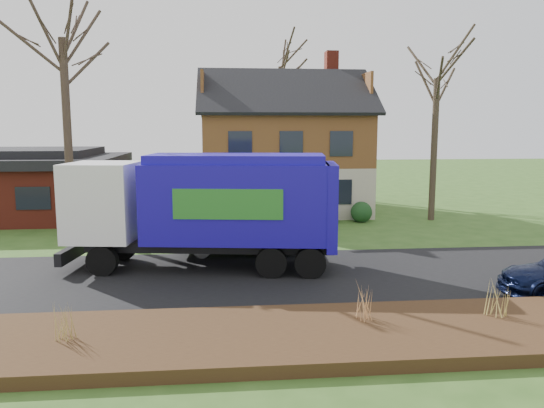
{
  "coord_description": "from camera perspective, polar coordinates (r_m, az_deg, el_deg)",
  "views": [
    {
      "loc": [
        -1.58,
        -16.68,
        4.89
      ],
      "look_at": [
        0.27,
        2.5,
        2.06
      ],
      "focal_mm": 35.0,
      "sensor_mm": 36.0,
      "label": 1
    }
  ],
  "objects": [
    {
      "name": "ground",
      "position": [
        17.45,
        -0.1,
        -7.9
      ],
      "size": [
        120.0,
        120.0,
        0.0
      ],
      "primitive_type": "plane",
      "color": "#2D4F1A",
      "rests_on": "ground"
    },
    {
      "name": "tree_front_west",
      "position": [
        25.86,
        -21.8,
        19.08
      ],
      "size": [
        4.06,
        4.06,
        12.08
      ],
      "color": "#3D2F24",
      "rests_on": "ground"
    },
    {
      "name": "road",
      "position": [
        17.45,
        -0.1,
        -7.87
      ],
      "size": [
        80.0,
        7.0,
        0.02
      ],
      "primitive_type": "cube",
      "color": "black",
      "rests_on": "ground"
    },
    {
      "name": "garbage_truck",
      "position": [
        18.16,
        -6.88,
        0.05
      ],
      "size": [
        9.48,
        3.72,
        3.96
      ],
      "rotation": [
        0.0,
        0.0,
        -0.14
      ],
      "color": "black",
      "rests_on": "ground"
    },
    {
      "name": "grass_clump_west",
      "position": [
        12.59,
        -21.48,
        -11.56
      ],
      "size": [
        0.32,
        0.26,
        0.84
      ],
      "color": "#A88D4A",
      "rests_on": "mulch_verge"
    },
    {
      "name": "grass_clump_east",
      "position": [
        14.11,
        23.08,
        -9.37
      ],
      "size": [
        0.36,
        0.3,
        0.91
      ],
      "color": "#AA934B",
      "rests_on": "mulch_verge"
    },
    {
      "name": "silver_sedan",
      "position": [
        20.46,
        -3.41,
        -3.24
      ],
      "size": [
        4.81,
        1.91,
        1.56
      ],
      "primitive_type": "imported",
      "rotation": [
        0.0,
        0.0,
        1.51
      ],
      "color": "#B7BCC0",
      "rests_on": "ground"
    },
    {
      "name": "main_house",
      "position": [
        30.75,
        0.22,
        6.76
      ],
      "size": [
        12.95,
        8.95,
        9.26
      ],
      "color": "beige",
      "rests_on": "ground"
    },
    {
      "name": "ranch_house",
      "position": [
        31.61,
        -24.74,
        2.01
      ],
      "size": [
        9.8,
        8.2,
        3.7
      ],
      "color": "maroon",
      "rests_on": "ground"
    },
    {
      "name": "tree_front_east",
      "position": [
        29.01,
        17.45,
        15.11
      ],
      "size": [
        3.76,
        3.76,
        10.44
      ],
      "color": "#3D3125",
      "rests_on": "ground"
    },
    {
      "name": "mulch_verge",
      "position": [
        12.43,
        2.27,
        -14.06
      ],
      "size": [
        80.0,
        3.5,
        0.3
      ],
      "primitive_type": "cube",
      "color": "#311D10",
      "rests_on": "ground"
    },
    {
      "name": "tree_back",
      "position": [
        39.77,
        0.94,
        16.29
      ],
      "size": [
        3.93,
        3.93,
        12.44
      ],
      "color": "#382B21",
      "rests_on": "ground"
    },
    {
      "name": "grass_clump_mid",
      "position": [
        13.06,
        9.81,
        -10.19
      ],
      "size": [
        0.33,
        0.27,
        0.92
      ],
      "color": "tan",
      "rests_on": "mulch_verge"
    }
  ]
}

